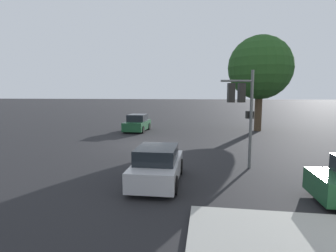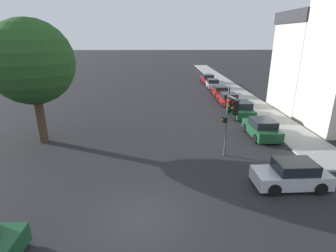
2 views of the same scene
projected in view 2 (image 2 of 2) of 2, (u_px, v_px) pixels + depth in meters
name	position (u px, v px, depth m)	size (l,w,h in m)	color
ground_plane	(142.00, 216.00, 11.93)	(300.00, 300.00, 0.00)	black
sidewalk_strip	(226.00, 84.00, 44.16)	(3.33, 60.00, 0.14)	#9E9E99
street_tree	(31.00, 63.00, 18.43)	(5.99, 5.99, 9.03)	#423323
traffic_signal	(230.00, 112.00, 16.53)	(0.78, 1.63, 4.69)	#515456
crossing_car_1	(292.00, 175.00, 14.06)	(3.95, 1.91, 1.51)	#B7B7BC
parked_car_0	(262.00, 128.00, 21.14)	(2.08, 4.07, 1.51)	#194728
parked_car_1	(241.00, 109.00, 26.52)	(2.02, 4.17, 1.59)	#194728
parked_car_2	(228.00, 99.00, 31.20)	(2.11, 3.98, 1.39)	maroon
parked_car_3	(220.00, 91.00, 35.67)	(1.89, 4.26, 1.38)	maroon
parked_car_4	(213.00, 84.00, 41.14)	(2.01, 3.92, 1.43)	#B7B7BC
parked_car_5	(208.00, 79.00, 45.70)	(2.09, 4.59, 1.49)	maroon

